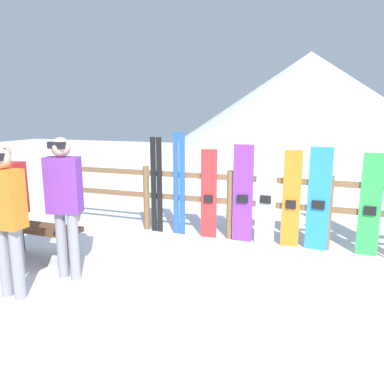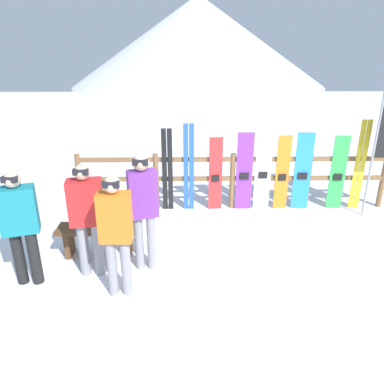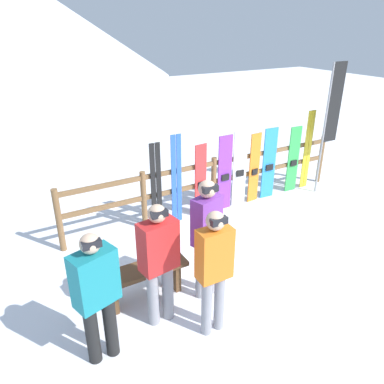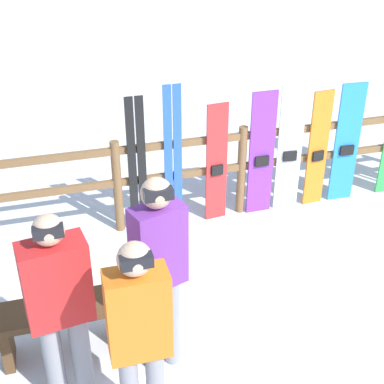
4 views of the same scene
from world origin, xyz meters
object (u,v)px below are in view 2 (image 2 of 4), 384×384
(ski_pair_black, at_px, (167,170))
(snowboard_red, at_px, (215,174))
(bench, at_px, (98,235))
(snowboard_orange, at_px, (282,173))
(person_purple, at_px, (143,204))
(snowboard_purple, at_px, (244,172))
(snowboard_green, at_px, (338,173))
(ski_pair_yellow, at_px, (360,166))
(person_teal, at_px, (20,222))
(person_orange, at_px, (116,228))
(snowboard_white, at_px, (263,171))
(person_red, at_px, (87,213))
(ski_pair_blue, at_px, (189,168))
(snowboard_blue, at_px, (303,172))

(ski_pair_black, height_order, snowboard_red, ski_pair_black)
(bench, bearing_deg, snowboard_orange, 27.91)
(person_purple, relative_size, snowboard_purple, 1.13)
(bench, relative_size, ski_pair_black, 0.75)
(bench, bearing_deg, snowboard_green, 21.64)
(person_purple, bearing_deg, snowboard_green, 30.40)
(ski_pair_yellow, bearing_deg, person_teal, -156.30)
(person_orange, bearing_deg, ski_pair_black, 79.28)
(person_purple, distance_m, snowboard_green, 3.97)
(snowboard_red, height_order, snowboard_white, snowboard_white)
(ski_pair_yellow, bearing_deg, bench, -160.04)
(person_red, height_order, person_orange, person_orange)
(snowboard_orange, bearing_deg, snowboard_green, -0.00)
(person_teal, bearing_deg, person_purple, 12.29)
(person_teal, relative_size, snowboard_orange, 1.10)
(person_red, bearing_deg, ski_pair_black, 66.08)
(snowboard_red, height_order, snowboard_green, snowboard_green)
(person_orange, bearing_deg, bench, 116.46)
(snowboard_purple, xyz_separation_m, snowboard_orange, (0.71, -0.00, -0.03))
(ski_pair_blue, distance_m, snowboard_purple, 1.04)
(bench, height_order, ski_pair_blue, ski_pair_blue)
(ski_pair_blue, bearing_deg, person_red, -122.16)
(snowboard_green, bearing_deg, person_red, -152.68)
(ski_pair_black, relative_size, snowboard_purple, 1.05)
(snowboard_orange, bearing_deg, bench, -152.09)
(person_teal, relative_size, ski_pair_blue, 0.95)
(person_teal, xyz_separation_m, snowboard_white, (3.52, 2.34, -0.14))
(person_red, xyz_separation_m, snowboard_blue, (3.48, 2.14, -0.18))
(snowboard_blue, bearing_deg, ski_pair_blue, 179.91)
(snowboard_orange, relative_size, snowboard_green, 1.00)
(snowboard_red, xyz_separation_m, snowboard_blue, (1.63, 0.00, 0.04))
(snowboard_green, bearing_deg, snowboard_orange, 180.00)
(snowboard_orange, xyz_separation_m, ski_pair_yellow, (1.44, 0.00, 0.15))
(person_purple, distance_m, ski_pair_blue, 2.11)
(person_purple, bearing_deg, snowboard_red, 60.76)
(person_orange, height_order, ski_pair_black, person_orange)
(person_teal, distance_m, snowboard_green, 5.46)
(person_red, height_order, ski_pair_black, person_red)
(bench, xyz_separation_m, person_red, (0.01, -0.49, 0.58))
(person_purple, distance_m, snowboard_red, 2.32)
(person_red, xyz_separation_m, ski_pair_black, (0.95, 2.14, -0.13))
(person_orange, height_order, snowboard_purple, person_orange)
(person_orange, relative_size, snowboard_green, 1.12)
(person_purple, relative_size, snowboard_blue, 1.13)
(person_teal, height_order, person_orange, person_orange)
(person_red, relative_size, ski_pair_blue, 0.96)
(bench, relative_size, snowboard_green, 0.83)
(person_orange, xyz_separation_m, snowboard_red, (1.39, 2.60, -0.24))
(bench, relative_size, snowboard_red, 0.84)
(person_orange, height_order, snowboard_red, person_orange)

